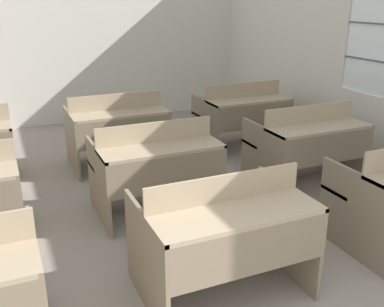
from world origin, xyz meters
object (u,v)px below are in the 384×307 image
at_px(bench_third_center, 117,128).
at_px(bench_second_center, 156,165).
at_px(bench_front_center, 224,232).
at_px(bench_second_right, 307,143).
at_px(bench_third_right, 243,114).
at_px(wastepaper_bin, 259,118).

bearing_deg(bench_third_center, bench_second_center, -89.47).
distance_m(bench_front_center, bench_third_center, 2.73).
bearing_deg(bench_second_right, bench_third_right, 90.31).
height_order(bench_front_center, bench_third_right, same).
relative_size(bench_third_right, wastepaper_bin, 3.57).
bearing_deg(bench_front_center, bench_third_center, 90.23).
height_order(bench_front_center, wastepaper_bin, bench_front_center).
distance_m(bench_third_right, wastepaper_bin, 1.04).
xyz_separation_m(bench_front_center, bench_second_center, (0.00, 1.37, 0.00)).
distance_m(bench_second_right, bench_third_right, 1.38).
bearing_deg(bench_front_center, bench_second_right, 38.19).
bearing_deg(bench_second_center, bench_second_right, -0.86).
bearing_deg(bench_third_center, bench_second_right, -38.63).
xyz_separation_m(bench_second_center, bench_third_center, (-0.01, 1.35, 0.00)).
bearing_deg(wastepaper_bin, bench_third_center, -163.68).
bearing_deg(bench_second_center, bench_third_center, 90.53).
height_order(bench_second_right, bench_third_center, same).
distance_m(bench_front_center, bench_second_right, 2.18).
bearing_deg(bench_second_center, wastepaper_bin, 40.56).
bearing_deg(bench_third_center, wastepaper_bin, 16.32).
height_order(bench_second_right, bench_third_right, same).
distance_m(bench_front_center, wastepaper_bin, 4.21).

